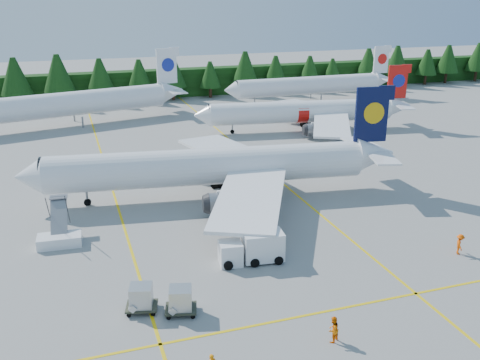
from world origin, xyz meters
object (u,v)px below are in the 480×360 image
object	(u,v)px
airliner_navy	(201,168)
airstairs	(60,236)
service_truck	(251,248)
airliner_red	(298,112)

from	to	relation	value
airliner_navy	airstairs	xyz separation A→B (m)	(-15.50, -7.28, -2.85)
airstairs	service_truck	xyz separation A→B (m)	(15.70, -8.85, 0.55)
service_truck	airliner_red	bearing A→B (deg)	67.45
airliner_red	airstairs	distance (m)	50.43
airliner_red	airstairs	world-z (taller)	airliner_red
airstairs	airliner_navy	bearing A→B (deg)	29.11
airliner_navy	airliner_red	xyz separation A→B (m)	(23.08, 25.12, -0.45)
airliner_navy	airstairs	bearing A→B (deg)	-146.76
airstairs	service_truck	bearing A→B (deg)	-25.46
airliner_navy	service_truck	distance (m)	16.29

